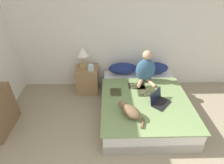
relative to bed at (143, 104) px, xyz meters
The scene contains 10 objects.
wall_back 1.54m from the bed, 108.76° to the left, with size 5.70×0.05×2.55m.
bed is the anchor object (origin of this frame).
pillow_near 0.94m from the bed, 113.40° to the left, with size 0.64×0.29×0.25m.
pillow_far 0.94m from the bed, 66.58° to the left, with size 0.64×0.29×0.25m.
person_sitting 0.71m from the bed, 79.79° to the left, with size 0.40×0.39×0.68m.
cat_tabby 0.71m from the bed, 121.39° to the right, with size 0.41×0.48×0.20m.
laptop_open 0.41m from the bed, 46.33° to the right, with size 0.43×0.43×0.22m.
nightstand 1.38m from the bed, 146.60° to the left, with size 0.48×0.45×0.59m.
table_lamp 1.62m from the bed, 146.11° to the left, with size 0.26×0.26×0.47m.
tissue_box 1.33m from the bed, 146.71° to the left, with size 0.12×0.12×0.14m.
Camera 1 is at (-0.31, -0.33, 2.47)m, focal length 28.00 mm.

